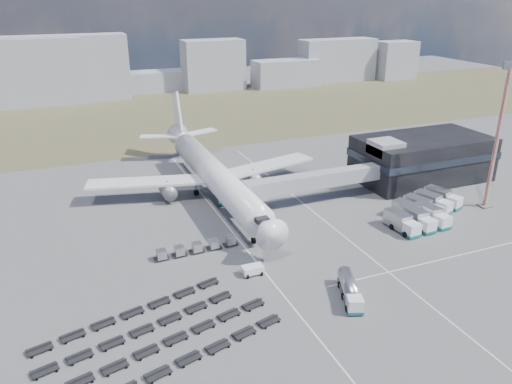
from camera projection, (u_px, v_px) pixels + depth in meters
name	position (u px, v px, depth m)	size (l,w,h in m)	color
ground	(275.00, 268.00, 79.36)	(420.00, 420.00, 0.00)	#565659
grass_strip	(145.00, 116.00, 173.65)	(420.00, 90.00, 0.01)	brown
lane_markings	(319.00, 248.00, 85.36)	(47.12, 110.00, 0.01)	silver
terminal	(421.00, 157.00, 114.67)	(30.40, 16.40, 11.00)	black
jet_bridge	(305.00, 182.00, 100.53)	(30.30, 3.80, 7.05)	#939399
airliner	(212.00, 172.00, 105.12)	(51.59, 64.53, 17.62)	white
skyline	(80.00, 73.00, 195.30)	(289.13, 23.78, 25.26)	#999CA7
fuel_tanker	(350.00, 290.00, 70.93)	(5.23, 9.03, 2.85)	white
pushback_tug	(253.00, 270.00, 77.24)	(3.29, 1.85, 1.48)	white
catering_truck	(223.00, 194.00, 103.87)	(4.11, 7.11, 3.06)	white
service_trucks_near	(418.00, 219.00, 92.37)	(10.49, 8.21, 3.05)	white
service_trucks_far	(428.00, 205.00, 98.45)	(15.36, 11.42, 3.04)	white
uld_row	(197.00, 247.00, 83.58)	(14.64, 2.03, 1.60)	black
baggage_dollies	(150.00, 339.00, 62.64)	(33.11, 21.75, 0.73)	black
floodlight_mast	(497.00, 138.00, 96.21)	(2.72, 2.23, 28.85)	red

